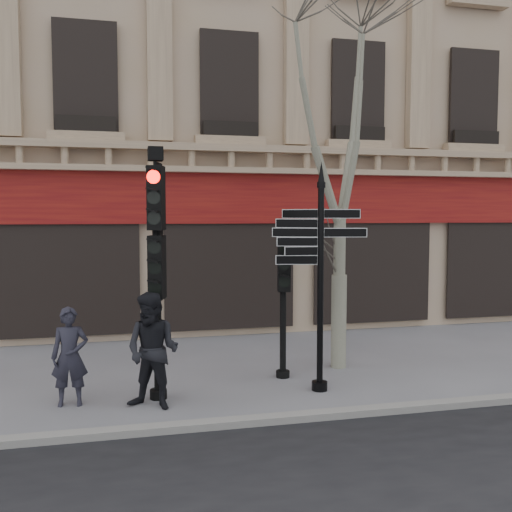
% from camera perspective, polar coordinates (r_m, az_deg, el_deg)
% --- Properties ---
extents(ground, '(80.00, 80.00, 0.00)m').
position_cam_1_polar(ground, '(10.48, 2.53, -13.51)').
color(ground, slate).
rests_on(ground, ground).
extents(kerb, '(80.00, 0.25, 0.12)m').
position_cam_1_polar(kerb, '(9.20, 5.01, -15.70)').
color(kerb, gray).
rests_on(kerb, ground).
extents(building, '(28.00, 15.52, 18.00)m').
position_cam_1_polar(building, '(23.00, -6.41, 18.78)').
color(building, tan).
rests_on(building, ground).
extents(fingerpost, '(2.26, 2.26, 4.12)m').
position_cam_1_polar(fingerpost, '(10.20, 6.50, 1.81)').
color(fingerpost, black).
rests_on(fingerpost, ground).
extents(traffic_signal_main, '(0.55, 0.46, 4.31)m').
position_cam_1_polar(traffic_signal_main, '(9.82, -9.92, 1.43)').
color(traffic_signal_main, black).
rests_on(traffic_signal_main, ground).
extents(traffic_signal_secondary, '(0.53, 0.43, 2.76)m').
position_cam_1_polar(traffic_signal_secondary, '(11.04, 2.73, -2.38)').
color(traffic_signal_secondary, black).
rests_on(traffic_signal_secondary, ground).
extents(plane_tree, '(2.82, 2.82, 7.48)m').
position_cam_1_polar(plane_tree, '(12.00, 8.50, 14.06)').
color(plane_tree, '#9C9680').
rests_on(plane_tree, ground).
extents(pedestrian_a, '(0.62, 0.42, 1.65)m').
position_cam_1_polar(pedestrian_a, '(10.10, -18.12, -9.53)').
color(pedestrian_a, '#23222E').
rests_on(pedestrian_a, ground).
extents(pedestrian_b, '(1.17, 1.09, 1.92)m').
position_cam_1_polar(pedestrian_b, '(9.59, -10.29, -9.31)').
color(pedestrian_b, black).
rests_on(pedestrian_b, ground).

